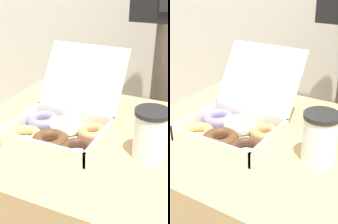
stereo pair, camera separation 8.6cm
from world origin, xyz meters
TOP-DOWN VIEW (x-y plane):
  - table at (0.00, 0.00)m, footprint 0.87×0.69m
  - donut_box at (-0.11, -0.05)m, footprint 0.31×0.36m
  - coffee_cup at (0.16, -0.05)m, footprint 0.10×0.10m

SIDE VIEW (x-z plane):
  - table at x=0.00m, z-range 0.00..0.72m
  - donut_box at x=-0.11m, z-range 0.63..0.87m
  - coffee_cup at x=0.16m, z-range 0.72..0.86m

